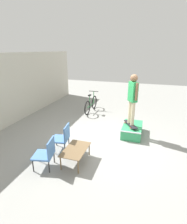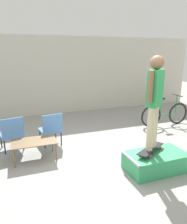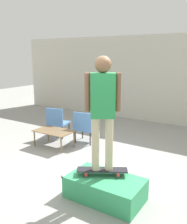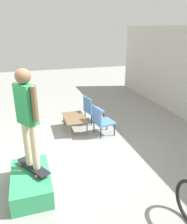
{
  "view_description": "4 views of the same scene",
  "coord_description": "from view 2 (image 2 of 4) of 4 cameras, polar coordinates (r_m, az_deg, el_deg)",
  "views": [
    {
      "loc": [
        -5.41,
        -1.11,
        3.12
      ],
      "look_at": [
        -0.09,
        0.58,
        1.11
      ],
      "focal_mm": 28.0,
      "sensor_mm": 36.0,
      "label": 1
    },
    {
      "loc": [
        -1.76,
        -4.07,
        2.35
      ],
      "look_at": [
        -0.01,
        0.68,
        0.99
      ],
      "focal_mm": 35.0,
      "sensor_mm": 36.0,
      "label": 2
    },
    {
      "loc": [
        2.71,
        -3.91,
        2.33
      ],
      "look_at": [
        -0.16,
        0.57,
        1.1
      ],
      "focal_mm": 40.0,
      "sensor_mm": 36.0,
      "label": 3
    },
    {
      "loc": [
        4.45,
        -0.55,
        2.92
      ],
      "look_at": [
        -0.12,
        0.87,
        1.07
      ],
      "focal_mm": 35.0,
      "sensor_mm": 36.0,
      "label": 4
    }
  ],
  "objects": [
    {
      "name": "skateboard_on_ramp",
      "position": [
        4.68,
        14.72,
        -9.3
      ],
      "size": [
        0.83,
        0.6,
        0.07
      ],
      "rotation": [
        0.0,
        0.0,
        0.53
      ],
      "color": "black",
      "rests_on": "skate_ramp_box"
    },
    {
      "name": "coffee_table",
      "position": [
        5.16,
        -15.24,
        -7.81
      ],
      "size": [
        0.99,
        0.61,
        0.44
      ],
      "color": "brown",
      "rests_on": "ground_plane"
    },
    {
      "name": "person_skater",
      "position": [
        4.35,
        15.69,
        4.22
      ],
      "size": [
        0.49,
        0.38,
        1.85
      ],
      "rotation": [
        0.0,
        0.0,
        0.6
      ],
      "color": "#C6B793",
      "rests_on": "skateboard_on_ramp"
    },
    {
      "name": "patio_chair_left",
      "position": [
        5.74,
        -20.54,
        -5.02
      ],
      "size": [
        0.62,
        0.62,
        0.87
      ],
      "rotation": [
        0.0,
        0.0,
        3.35
      ],
      "color": "black",
      "rests_on": "ground_plane"
    },
    {
      "name": "skate_ramp_box",
      "position": [
        4.8,
        15.95,
        -12.33
      ],
      "size": [
        1.26,
        0.71,
        0.4
      ],
      "color": "#339E60",
      "rests_on": "ground_plane"
    },
    {
      "name": "ground_plane",
      "position": [
        5.02,
        2.87,
        -12.87
      ],
      "size": [
        24.0,
        24.0,
        0.0
      ],
      "primitive_type": "plane",
      "color": "gray"
    },
    {
      "name": "bicycle",
      "position": [
        7.65,
        18.15,
        -0.54
      ],
      "size": [
        1.79,
        0.52,
        1.02
      ],
      "rotation": [
        0.0,
        0.0,
        -0.02
      ],
      "color": "black",
      "rests_on": "ground_plane"
    },
    {
      "name": "patio_chair_right",
      "position": [
        5.8,
        -11.03,
        -4.11
      ],
      "size": [
        0.59,
        0.59,
        0.87
      ],
      "rotation": [
        0.0,
        0.0,
        3.3
      ],
      "color": "black",
      "rests_on": "ground_plane"
    },
    {
      "name": "house_wall_back",
      "position": [
        8.77,
        -8.68,
        9.37
      ],
      "size": [
        12.0,
        0.06,
        3.0
      ],
      "color": "beige",
      "rests_on": "ground_plane"
    }
  ]
}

